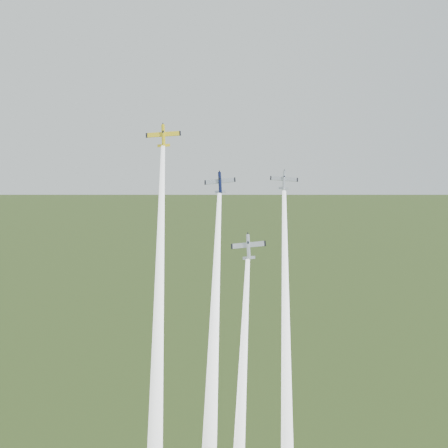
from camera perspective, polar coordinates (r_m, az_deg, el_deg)
plane_yellow at (r=131.68m, az=-6.18°, el=8.91°), size 8.78×6.62×7.47m
smoke_trail_yellow at (r=111.81m, az=-6.57°, el=-5.57°), size 5.11×45.31×52.32m
plane_navy at (r=129.76m, az=-0.41°, el=4.24°), size 7.64×5.86×6.88m
smoke_trail_navy at (r=114.91m, az=-0.91°, el=-8.25°), size 4.30×37.50×43.18m
plane_silver_right at (r=132.52m, az=6.12°, el=4.46°), size 7.15×5.43×6.02m
smoke_trail_silver_right at (r=114.05m, az=6.32°, el=-12.08°), size 6.08×49.74×57.52m
plane_silver_low at (r=120.67m, az=2.49°, el=-2.32°), size 7.82×6.52×7.28m
smoke_trail_silver_low at (r=108.98m, az=1.79°, el=-17.24°), size 6.42×39.51×45.53m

